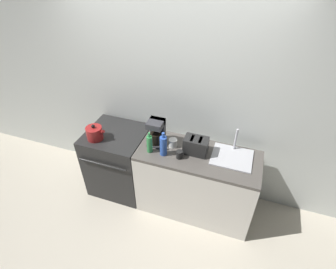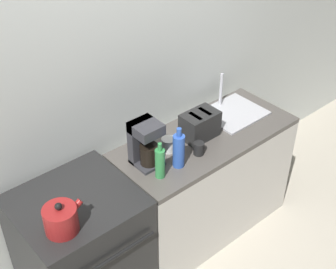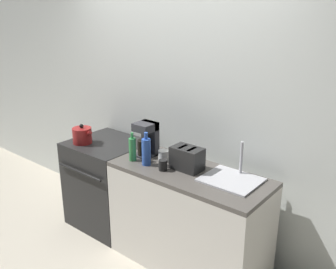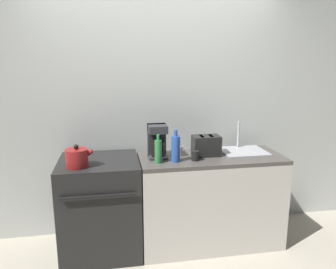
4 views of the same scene
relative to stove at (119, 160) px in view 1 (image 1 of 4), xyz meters
The scene contains 12 objects.
ground_plane 0.80m from the stove, 30.54° to the right, with size 12.00×12.00×0.00m, color beige.
wall_back 1.08m from the stove, 34.55° to the left, with size 8.00×0.05×2.60m.
stove is the anchor object (origin of this frame).
counter_block 1.05m from the stove, ahead, with size 1.36×0.59×0.90m.
kettle 0.57m from the stove, 136.25° to the right, with size 0.24×0.19×0.20m.
toaster 1.14m from the stove, ahead, with size 0.26×0.17×0.19m.
coffee_maker 0.81m from the stove, ahead, with size 0.17×0.18×0.31m.
sink_tray 1.47m from the stove, ahead, with size 0.43×0.37×0.28m.
bottle_green 0.77m from the stove, 17.31° to the right, with size 0.06×0.06×0.26m.
bottle_blue 0.90m from the stove, 13.01° to the right, with size 0.08×0.08×0.29m.
cup_white 0.88m from the stove, ahead, with size 0.10×0.10×0.09m.
cup_black 1.00m from the stove, 10.21° to the right, with size 0.07×0.07×0.09m.
Camera 1 is at (0.87, -1.84, 2.81)m, focal length 28.00 mm.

